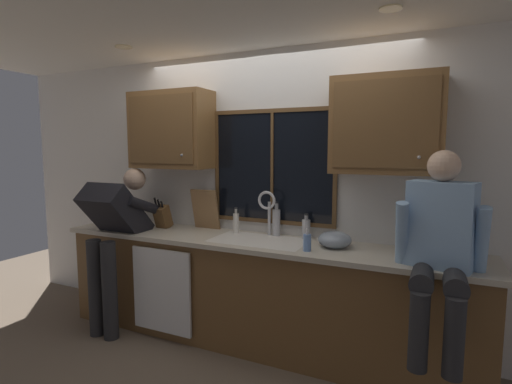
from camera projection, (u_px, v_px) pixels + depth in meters
back_wall at (270, 194)px, 3.57m from camera, size 5.99×0.12×2.55m
ceiling_downlight_left at (123, 47)px, 3.29m from camera, size 0.14×0.14×0.01m
ceiling_downlight_right at (391, 9)px, 2.38m from camera, size 0.14×0.14×0.01m
window_glass at (273, 167)px, 3.46m from camera, size 1.10×0.02×0.95m
window_frame_top at (272, 111)px, 3.40m from camera, size 1.17×0.02×0.04m
window_frame_bottom at (272, 221)px, 3.51m from camera, size 1.17×0.02×0.04m
window_frame_left at (217, 166)px, 3.69m from camera, size 0.03×0.02×0.95m
window_frame_right at (335, 168)px, 3.21m from camera, size 0.03×0.02×0.95m
window_mullion_center at (272, 167)px, 3.45m from camera, size 0.02×0.02×0.95m
lower_cabinet_run at (254, 294)px, 3.35m from camera, size 3.59×0.58×0.88m
countertop at (253, 242)px, 3.28m from camera, size 3.65×0.62×0.04m
dishwasher_front at (161, 291)px, 3.37m from camera, size 0.60×0.02×0.74m
upper_cabinet_left at (171, 130)px, 3.69m from camera, size 0.79×0.36×0.72m
upper_cabinet_right at (387, 125)px, 2.87m from camera, size 0.79×0.36×0.72m
sink at (259, 252)px, 3.28m from camera, size 0.80×0.46×0.21m
faucet at (268, 208)px, 3.40m from camera, size 0.18×0.09×0.40m
person_standing at (115, 231)px, 3.56m from camera, size 0.53×0.71×1.50m
person_sitting_on_counter at (440, 243)px, 2.43m from camera, size 0.54×0.64×1.26m
knife_block at (163, 217)px, 3.77m from camera, size 0.12×0.18×0.32m
cutting_board at (205, 209)px, 3.71m from camera, size 0.27×0.10×0.38m
mixing_bowl at (335, 240)px, 3.04m from camera, size 0.26×0.26×0.13m
soap_dispenser at (307, 242)px, 2.92m from camera, size 0.06×0.07×0.18m
bottle_green_glass at (236, 223)px, 3.54m from camera, size 0.05×0.05×0.24m
bottle_tall_clear at (306, 229)px, 3.31m from camera, size 0.07×0.07×0.22m
bottle_amber_small at (276, 222)px, 3.42m from camera, size 0.07×0.07×0.30m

